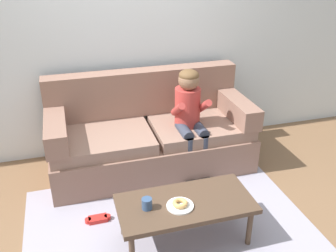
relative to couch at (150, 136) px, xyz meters
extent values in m
plane|color=brown|center=(-0.09, -0.85, -0.35)|extent=(10.00, 10.00, 0.00)
cube|color=silver|center=(-0.09, 0.55, 1.05)|extent=(8.00, 0.10, 2.80)
cube|color=#9993A3|center=(-0.09, -1.10, -0.35)|extent=(2.41, 1.83, 0.01)
cube|color=#846051|center=(0.00, -0.05, -0.16)|extent=(2.08, 0.90, 0.38)
cube|color=#8A6A5A|center=(-0.52, -0.10, 0.09)|extent=(1.00, 0.74, 0.12)
cube|color=#8A6A5A|center=(0.52, -0.10, 0.09)|extent=(1.00, 0.74, 0.12)
cube|color=#846051|center=(0.00, 0.30, 0.39)|extent=(2.08, 0.20, 0.49)
cube|color=#846051|center=(-0.94, -0.05, 0.26)|extent=(0.20, 0.90, 0.22)
cube|color=#846051|center=(0.94, -0.05, 0.26)|extent=(0.20, 0.90, 0.22)
cube|color=#4C3828|center=(-0.01, -1.21, 0.01)|extent=(1.07, 0.51, 0.04)
cylinder|color=#4C3828|center=(0.47, -1.41, -0.18)|extent=(0.04, 0.04, 0.35)
cylinder|color=#4C3828|center=(-0.48, -1.02, -0.18)|extent=(0.04, 0.04, 0.35)
cylinder|color=#4C3828|center=(0.47, -1.02, -0.18)|extent=(0.04, 0.04, 0.35)
cylinder|color=#AD3833|center=(0.37, -0.13, 0.35)|extent=(0.26, 0.26, 0.40)
sphere|color=#846047|center=(0.37, -0.15, 0.64)|extent=(0.21, 0.21, 0.21)
ellipsoid|color=brown|center=(0.37, -0.15, 0.69)|extent=(0.20, 0.20, 0.12)
cylinder|color=#333847|center=(0.29, -0.28, 0.16)|extent=(0.11, 0.30, 0.11)
cylinder|color=#333847|center=(0.29, -0.43, -0.07)|extent=(0.09, 0.09, 0.44)
cube|color=black|center=(0.29, -0.48, -0.32)|extent=(0.10, 0.20, 0.06)
cylinder|color=#AD3833|center=(0.23, -0.24, 0.38)|extent=(0.07, 0.29, 0.23)
cylinder|color=#333847|center=(0.45, -0.28, 0.16)|extent=(0.11, 0.30, 0.11)
cylinder|color=#333847|center=(0.45, -0.43, -0.07)|extent=(0.09, 0.09, 0.44)
cube|color=black|center=(0.45, -0.48, -0.32)|extent=(0.10, 0.20, 0.06)
cylinder|color=#AD3833|center=(0.51, -0.24, 0.38)|extent=(0.07, 0.29, 0.23)
cylinder|color=white|center=(-0.07, -1.26, 0.04)|extent=(0.21, 0.21, 0.01)
torus|color=tan|center=(-0.07, -1.26, 0.07)|extent=(0.17, 0.17, 0.04)
cylinder|color=#334C72|center=(-0.32, -1.21, 0.08)|extent=(0.08, 0.08, 0.09)
cube|color=red|center=(-0.67, -0.80, -0.33)|extent=(0.16, 0.09, 0.05)
cylinder|color=red|center=(-0.76, -0.80, -0.33)|extent=(0.06, 0.06, 0.05)
cylinder|color=red|center=(-0.59, -0.80, -0.33)|extent=(0.06, 0.06, 0.05)
camera|label=1|loc=(-0.80, -3.44, 1.86)|focal=39.93mm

